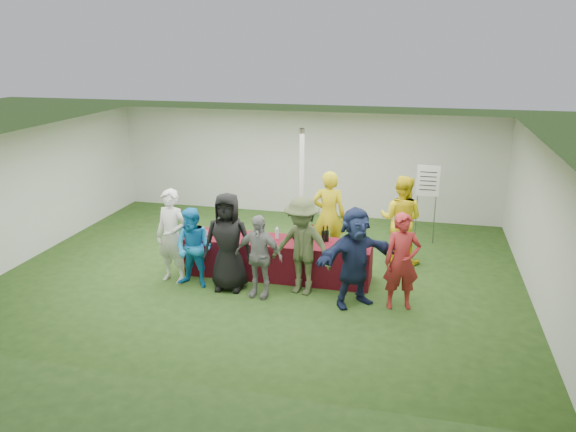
% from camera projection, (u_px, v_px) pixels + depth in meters
% --- Properties ---
extents(ground, '(60.00, 60.00, 0.00)m').
position_uv_depth(ground, '(264.00, 270.00, 11.30)').
color(ground, '#284719').
rests_on(ground, ground).
extents(tent, '(10.00, 10.00, 10.00)m').
position_uv_depth(tent, '(302.00, 192.00, 11.90)').
color(tent, white).
rests_on(tent, ground).
extents(serving_table, '(3.60, 0.80, 0.75)m').
position_uv_depth(serving_table, '(278.00, 258.00, 10.91)').
color(serving_table, '#5A131A').
rests_on(serving_table, ground).
extents(wine_bottles, '(0.71, 0.11, 0.32)m').
position_uv_depth(wine_bottles, '(311.00, 234.00, 10.75)').
color(wine_bottles, black).
rests_on(wine_bottles, serving_table).
extents(wine_glasses, '(2.72, 0.15, 0.16)m').
position_uv_depth(wine_glasses, '(248.00, 237.00, 10.64)').
color(wine_glasses, silver).
rests_on(wine_glasses, serving_table).
extents(water_bottle, '(0.07, 0.07, 0.23)m').
position_uv_depth(water_bottle, '(277.00, 233.00, 10.85)').
color(water_bottle, silver).
rests_on(water_bottle, serving_table).
extents(bar_towel, '(0.25, 0.18, 0.03)m').
position_uv_depth(bar_towel, '(356.00, 245.00, 10.51)').
color(bar_towel, white).
rests_on(bar_towel, serving_table).
extents(dump_bucket, '(0.26, 0.26, 0.18)m').
position_uv_depth(dump_bucket, '(359.00, 246.00, 10.22)').
color(dump_bucket, slate).
rests_on(dump_bucket, serving_table).
extents(wine_list_sign, '(0.50, 0.03, 1.80)m').
position_uv_depth(wine_list_sign, '(428.00, 187.00, 12.46)').
color(wine_list_sign, slate).
rests_on(wine_list_sign, ground).
extents(staff_pourer, '(0.72, 0.50, 1.90)m').
position_uv_depth(staff_pourer, '(329.00, 216.00, 11.62)').
color(staff_pourer, gold).
rests_on(staff_pourer, ground).
extents(staff_back, '(1.02, 0.86, 1.84)m').
position_uv_depth(staff_back, '(401.00, 219.00, 11.48)').
color(staff_back, yellow).
rests_on(staff_back, ground).
extents(customer_0, '(0.73, 0.55, 1.81)m').
position_uv_depth(customer_0, '(172.00, 236.00, 10.54)').
color(customer_0, silver).
rests_on(customer_0, ground).
extents(customer_1, '(0.80, 0.66, 1.52)m').
position_uv_depth(customer_1, '(194.00, 248.00, 10.36)').
color(customer_1, '#157EC9').
rests_on(customer_1, ground).
extents(customer_2, '(0.94, 0.65, 1.84)m').
position_uv_depth(customer_2, '(228.00, 242.00, 10.21)').
color(customer_2, black).
rests_on(customer_2, ground).
extents(customer_3, '(0.93, 0.47, 1.53)m').
position_uv_depth(customer_3, '(259.00, 256.00, 9.96)').
color(customer_3, gray).
rests_on(customer_3, ground).
extents(customer_4, '(1.31, 0.96, 1.81)m').
position_uv_depth(customer_4, '(302.00, 246.00, 10.03)').
color(customer_4, '#414B2A').
rests_on(customer_4, ground).
extents(customer_5, '(1.60, 1.43, 1.77)m').
position_uv_depth(customer_5, '(355.00, 257.00, 9.59)').
color(customer_5, '#192446').
rests_on(customer_5, ground).
extents(customer_6, '(0.69, 0.54, 1.70)m').
position_uv_depth(customer_6, '(402.00, 262.00, 9.49)').
color(customer_6, maroon).
rests_on(customer_6, ground).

